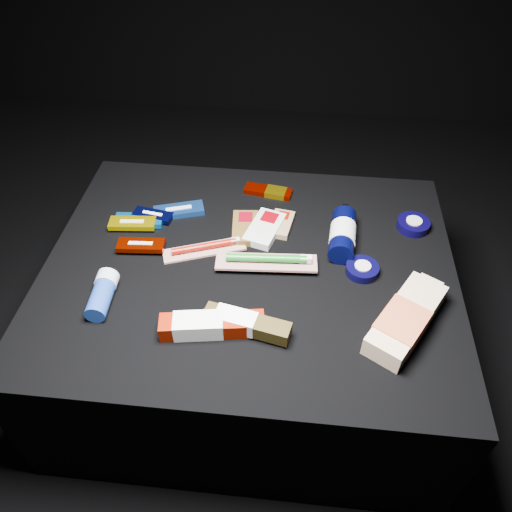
# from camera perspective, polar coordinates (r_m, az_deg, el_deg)

# --- Properties ---
(ground) EXTENTS (3.00, 3.00, 0.00)m
(ground) POSITION_cam_1_polar(r_m,az_deg,el_deg) (1.51, -0.62, -11.69)
(ground) COLOR black
(ground) RESTS_ON ground
(cloth_table) EXTENTS (0.98, 0.78, 0.40)m
(cloth_table) POSITION_cam_1_polar(r_m,az_deg,el_deg) (1.34, -0.68, -6.95)
(cloth_table) COLOR black
(cloth_table) RESTS_ON ground
(luna_bar_0) EXTENTS (0.14, 0.09, 0.02)m
(luna_bar_0) POSITION_cam_1_polar(r_m,az_deg,el_deg) (1.35, -8.80, 5.16)
(luna_bar_0) COLOR #1B489B
(luna_bar_0) RESTS_ON cloth_table
(luna_bar_1) EXTENTS (0.13, 0.06, 0.02)m
(luna_bar_1) POSITION_cam_1_polar(r_m,az_deg,el_deg) (1.33, -13.24, 3.99)
(luna_bar_1) COLOR blue
(luna_bar_1) RESTS_ON cloth_table
(luna_bar_2) EXTENTS (0.11, 0.06, 0.01)m
(luna_bar_2) POSITION_cam_1_polar(r_m,az_deg,el_deg) (1.34, -11.71, 4.59)
(luna_bar_2) COLOR black
(luna_bar_2) RESTS_ON cloth_table
(luna_bar_3) EXTENTS (0.12, 0.05, 0.02)m
(luna_bar_3) POSITION_cam_1_polar(r_m,az_deg,el_deg) (1.32, -13.95, 3.65)
(luna_bar_3) COLOR #C4AB00
(luna_bar_3) RESTS_ON cloth_table
(luna_bar_4) EXTENTS (0.12, 0.05, 0.02)m
(luna_bar_4) POSITION_cam_1_polar(r_m,az_deg,el_deg) (1.25, -13.02, 1.21)
(luna_bar_4) COLOR #690D00
(luna_bar_4) RESTS_ON cloth_table
(clif_bar_0) EXTENTS (0.08, 0.13, 0.02)m
(clif_bar_0) POSITION_cam_1_polar(r_m,az_deg,el_deg) (1.28, -1.22, 3.37)
(clif_bar_0) COLOR #553E17
(clif_bar_0) RESTS_ON cloth_table
(clif_bar_1) EXTENTS (0.11, 0.15, 0.02)m
(clif_bar_1) POSITION_cam_1_polar(r_m,az_deg,el_deg) (1.28, 1.09, 3.29)
(clif_bar_1) COLOR silver
(clif_bar_1) RESTS_ON cloth_table
(clif_bar_2) EXTENTS (0.07, 0.11, 0.02)m
(clif_bar_2) POSITION_cam_1_polar(r_m,az_deg,el_deg) (1.29, 2.91, 3.79)
(clif_bar_2) COLOR #8D714D
(clif_bar_2) RESTS_ON cloth_table
(power_bar) EXTENTS (0.14, 0.06, 0.02)m
(power_bar) POSITION_cam_1_polar(r_m,az_deg,el_deg) (1.40, 1.69, 7.36)
(power_bar) COLOR #6C0900
(power_bar) RESTS_ON cloth_table
(lotion_bottle) EXTENTS (0.07, 0.20, 0.06)m
(lotion_bottle) POSITION_cam_1_polar(r_m,az_deg,el_deg) (1.24, 9.87, 2.47)
(lotion_bottle) COLOR black
(lotion_bottle) RESTS_ON cloth_table
(cream_tin_upper) EXTENTS (0.08, 0.08, 0.03)m
(cream_tin_upper) POSITION_cam_1_polar(r_m,az_deg,el_deg) (1.35, 17.53, 3.47)
(cream_tin_upper) COLOR black
(cream_tin_upper) RESTS_ON cloth_table
(cream_tin_lower) EXTENTS (0.08, 0.08, 0.02)m
(cream_tin_lower) POSITION_cam_1_polar(r_m,az_deg,el_deg) (1.19, 12.04, -1.48)
(cream_tin_lower) COLOR black
(cream_tin_lower) RESTS_ON cloth_table
(bodywash_bottle) EXTENTS (0.19, 0.25, 0.05)m
(bodywash_bottle) POSITION_cam_1_polar(r_m,az_deg,el_deg) (1.10, 16.66, -7.09)
(bodywash_bottle) COLOR beige
(bodywash_bottle) RESTS_ON cloth_table
(deodorant_stick) EXTENTS (0.05, 0.12, 0.05)m
(deodorant_stick) POSITION_cam_1_polar(r_m,az_deg,el_deg) (1.15, -17.16, -4.18)
(deodorant_stick) COLOR navy
(deodorant_stick) RESTS_ON cloth_table
(toothbrush_pack_0) EXTENTS (0.21, 0.11, 0.02)m
(toothbrush_pack_0) POSITION_cam_1_polar(r_m,az_deg,el_deg) (1.23, -5.81, 0.90)
(toothbrush_pack_0) COLOR #B9B1AE
(toothbrush_pack_0) RESTS_ON cloth_table
(toothbrush_pack_1) EXTENTS (0.19, 0.06, 0.02)m
(toothbrush_pack_1) POSITION_cam_1_polar(r_m,az_deg,el_deg) (1.18, 1.91, -0.68)
(toothbrush_pack_1) COLOR #A49B98
(toothbrush_pack_1) RESTS_ON cloth_table
(toothbrush_pack_2) EXTENTS (0.24, 0.07, 0.03)m
(toothbrush_pack_2) POSITION_cam_1_polar(r_m,az_deg,el_deg) (1.17, 1.35, -0.52)
(toothbrush_pack_2) COLOR #B5AEA9
(toothbrush_pack_2) RESTS_ON cloth_table
(toothpaste_carton_red) EXTENTS (0.22, 0.08, 0.04)m
(toothpaste_carton_red) POSITION_cam_1_polar(r_m,az_deg,el_deg) (1.05, -5.59, -7.92)
(toothpaste_carton_red) COLOR #751000
(toothpaste_carton_red) RESTS_ON cloth_table
(toothpaste_carton_green) EXTENTS (0.19, 0.08, 0.04)m
(toothpaste_carton_green) POSITION_cam_1_polar(r_m,az_deg,el_deg) (1.05, -1.51, -7.61)
(toothpaste_carton_green) COLOR #31270D
(toothpaste_carton_green) RESTS_ON cloth_table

